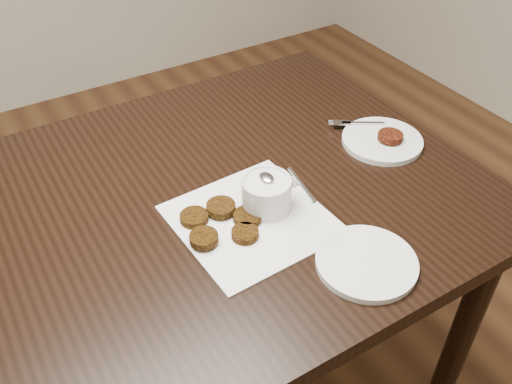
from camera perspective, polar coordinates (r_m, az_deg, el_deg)
table at (r=1.39m, az=-8.68°, el=-13.90°), size 1.38×0.89×0.75m
napkin at (r=1.08m, az=-0.48°, el=-2.88°), size 0.29×0.29×0.00m
sauce_ramekin at (r=1.07m, az=1.10°, el=1.24°), size 0.14×0.14×0.14m
patty_cluster at (r=1.06m, az=-3.63°, el=-3.19°), size 0.26×0.26×0.02m
plate_with_patty at (r=1.32m, az=12.95°, el=5.46°), size 0.26×0.26×0.03m
plate_empty at (r=1.02m, az=11.34°, el=-7.16°), size 0.20×0.20×0.01m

